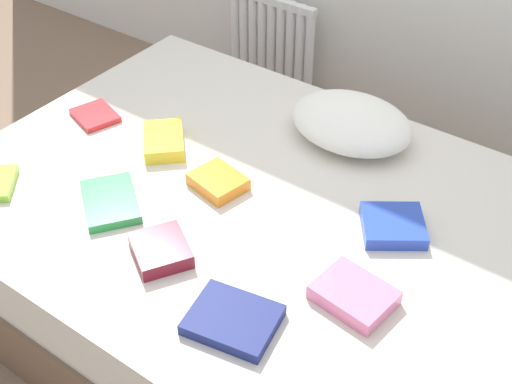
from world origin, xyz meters
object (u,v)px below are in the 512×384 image
Objects in this scene: textbook_red at (95,116)px; textbook_yellow at (164,141)px; bed at (248,249)px; textbook_maroon at (161,250)px; textbook_blue at (393,226)px; textbook_orange at (218,182)px; textbook_pink at (354,295)px; textbook_green at (110,202)px; pillow at (351,122)px; radiator at (271,40)px; textbook_navy at (233,320)px.

textbook_red is 0.34m from textbook_yellow.
textbook_maroon reaches higher than bed.
textbook_red is 0.90× the size of textbook_blue.
textbook_red is 0.65m from textbook_orange.
textbook_maroon is at bearing -154.83° from textbook_pink.
bed is 9.46× the size of textbook_pink.
pillow is at bearing 96.95° from textbook_green.
radiator is 1.09× the size of pillow.
pillow reaches higher than textbook_red.
textbook_orange is at bearing 87.87° from textbook_green.
textbook_navy is at bearing -6.98° from textbook_red.
textbook_navy is 0.59m from textbook_orange.
textbook_blue is 1.08× the size of textbook_maroon.
textbook_pink is at bearing -48.15° from radiator.
textbook_green reaches higher than bed.
pillow is 0.68m from textbook_yellow.
radiator is 2.37× the size of textbook_yellow.
radiator is at bearing 103.22° from textbook_blue.
textbook_yellow is at bearing -140.17° from pillow.
textbook_orange is (-0.22, -0.50, -0.05)m from pillow.
textbook_maroon is at bearing 155.36° from textbook_navy.
radiator is 2.64× the size of textbook_blue.
pillow is at bearing 45.80° from textbook_red.
pillow is at bearing 127.48° from textbook_pink.
textbook_pink is at bearing 31.75° from textbook_yellow.
textbook_red is at bearing -172.66° from textbook_orange.
pillow reaches higher than textbook_maroon.
radiator is at bearing 107.55° from textbook_red.
textbook_blue is at bearing 76.55° from textbook_maroon.
bed is at bearing -103.47° from pillow.
textbook_navy is at bearing -79.33° from pillow.
pillow reaches higher than textbook_navy.
textbook_pink is 0.35m from textbook_navy.
bed is 0.80m from textbook_red.
textbook_blue reaches higher than textbook_green.
textbook_blue is 0.60m from textbook_orange.
textbook_maroon is (0.71, -0.41, 0.01)m from textbook_red.
textbook_yellow is at bearing 20.57° from textbook_red.
textbook_pink is at bearing 43.61° from textbook_green.
textbook_red is 1.16m from textbook_navy.
textbook_red is at bearing 178.01° from textbook_green.
radiator is 2.37× the size of textbook_pink.
textbook_blue is 0.90× the size of textbook_yellow.
pillow is at bearing 86.30° from textbook_yellow.
radiator is 1.89m from textbook_pink.
radiator is at bearing 121.51° from bed.
textbook_maroon is (0.29, -0.08, 0.01)m from textbook_green.
textbook_blue reaches higher than textbook_navy.
textbook_orange is (0.30, -0.07, -0.00)m from textbook_yellow.
bed is 0.52m from textbook_green.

